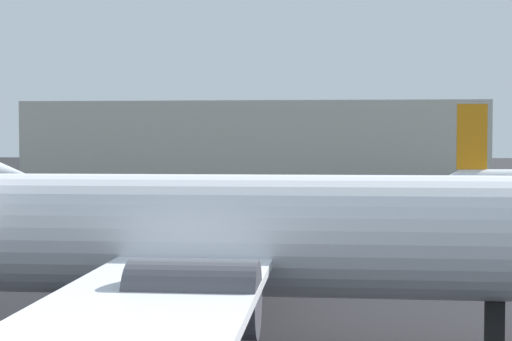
% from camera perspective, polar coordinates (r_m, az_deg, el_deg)
% --- Properties ---
extents(airplane_at_gate, '(31.32, 30.56, 10.51)m').
position_cam_1_polar(airplane_at_gate, '(22.47, -1.67, -5.03)').
color(airplane_at_gate, white).
rests_on(airplane_at_gate, ground_plane).
extents(terminal_building, '(77.21, 26.04, 13.21)m').
position_cam_1_polar(terminal_building, '(133.51, 0.00, 2.28)').
color(terminal_building, beige).
rests_on(terminal_building, ground_plane).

